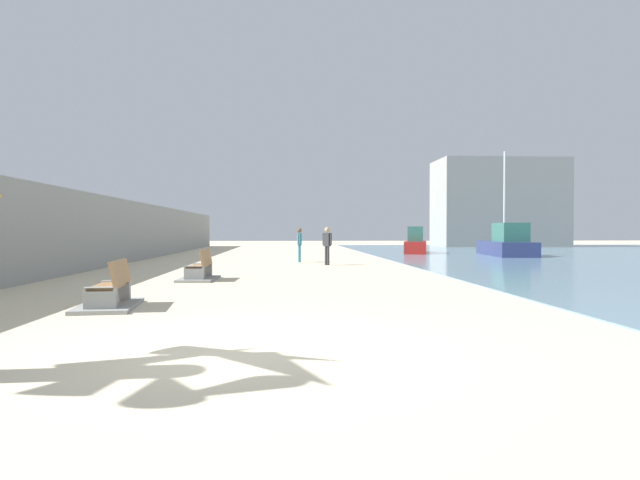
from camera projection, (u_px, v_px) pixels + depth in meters
The scene contains 9 objects.
ground_plane at pixel (273, 266), 25.26m from camera, with size 120.00×120.00×0.00m, color beige.
seawall at pixel (104, 232), 24.76m from camera, with size 0.80×64.00×3.08m, color gray.
bench_near at pixel (110, 296), 11.48m from camera, with size 1.29×2.19×0.98m.
bench_far at pixel (200, 273), 17.90m from camera, with size 1.18×2.14×0.98m.
person_walking at pixel (299, 242), 27.97m from camera, with size 0.23×0.53×1.71m.
person_standing at pixel (327, 243), 25.58m from camera, with size 0.41×0.40×1.74m.
boat_outer at pixel (507, 244), 34.50m from camera, with size 2.93×6.80×6.51m.
boat_nearest at pixel (416, 243), 38.42m from camera, with size 2.72×5.58×1.81m.
harbor_building at pixel (498, 204), 54.46m from camera, with size 12.00×6.00×8.42m, color #9E9E99.
Camera 1 is at (0.51, -7.32, 1.59)m, focal length 31.44 mm.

